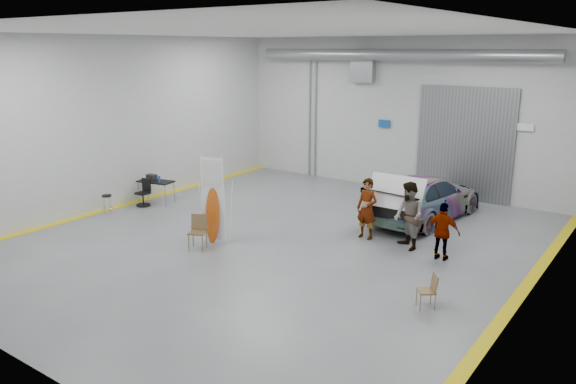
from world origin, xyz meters
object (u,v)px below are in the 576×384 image
Objects in this scene: person_b at (409,216)px; folding_chair_near at (198,239)px; surfboard_display at (211,207)px; folding_chair_far at (426,297)px; person_c at (443,232)px; sedan_car at (425,198)px; person_a at (367,209)px; office_chair at (144,194)px; shop_stool at (107,205)px; work_table at (155,181)px.

folding_chair_near is at bearing -105.37° from person_b.
surfboard_display is 6.85m from folding_chair_far.
folding_chair_near is (-5.93, -3.25, -0.49)m from person_c.
folding_chair_far is at bearing -16.23° from surfboard_display.
person_a is at bearing 82.72° from sedan_car.
office_chair is (-4.73, 1.48, -0.67)m from surfboard_display.
folding_chair_far is at bearing 118.52° from sedan_car.
person_a reaches higher than person_c.
folding_chair_far is at bearing -12.83° from office_chair.
person_a reaches higher than folding_chair_far.
person_b is at bearing 4.63° from office_chair.
folding_chair_near is at bearing -127.86° from person_a.
person_c is at bearing 2.45° from office_chair.
work_table is at bearing 84.63° from shop_stool.
person_c reaches higher than shop_stool.
surfboard_display is 4.01× the size of shop_stool.
surfboard_display is (-4.89, -2.85, 0.12)m from person_b.
person_c is 2.03× the size of folding_chair_far.
person_a is 1.89× the size of folding_chair_near.
person_a is 2.35× the size of folding_chair_far.
sedan_car is 7.18m from surfboard_display.
person_b reaches higher than folding_chair_far.
work_table is at bearing 124.26° from folding_chair_near.
office_chair is (-9.62, -1.37, -0.55)m from person_b.
surfboard_display reaches higher than person_c.
person_c is at bearing 125.25° from sedan_car.
work_table is at bearing 144.28° from surfboard_display.
work_table is (-4.81, 2.67, 0.52)m from folding_chair_near.
folding_chair_near is 1.25× the size of folding_chair_far.
folding_chair_near is 0.69× the size of work_table.
person_a reaches higher than work_table.
shop_stool is (-8.43, -2.96, -0.59)m from person_a.
surfboard_display is (-4.16, -5.84, 0.35)m from sedan_car.
person_a reaches higher than sedan_car.
sedan_car is 2.94m from person_a.
surfboard_display is 1.91× the size of work_table.
person_a is 1.16× the size of person_c.
person_a is at bearing -173.81° from folding_chair_far.
folding_chair_near is 5.53m from work_table.
person_b is 1.15m from person_c.
person_a is 2.53m from person_c.
surfboard_display reaches higher than sedan_car.
person_a is 1.31× the size of work_table.
person_b is at bearing 9.34° from folding_chair_near.
folding_chair_far is at bearing -2.16° from shop_stool.
sedan_car is 9.69m from work_table.
surfboard_display is (-3.50, -2.98, 0.17)m from person_a.
person_b is 2.48× the size of folding_chair_far.
work_table reaches higher than folding_chair_near.
office_chair is (0.20, 1.45, 0.09)m from shop_stool.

